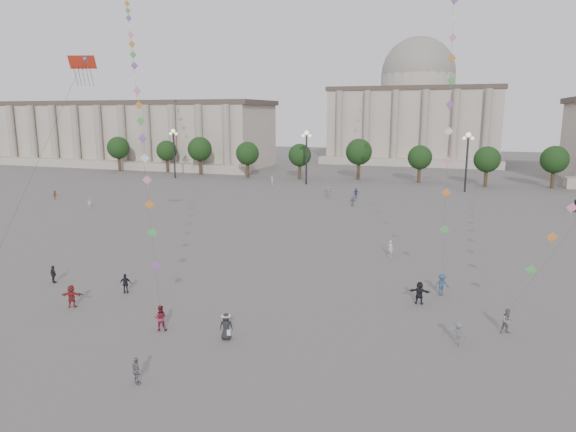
% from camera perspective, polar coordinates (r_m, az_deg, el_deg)
% --- Properties ---
extents(ground, '(360.00, 360.00, 0.00)m').
position_cam_1_polar(ground, '(34.02, -9.17, -13.04)').
color(ground, '#555250').
rests_on(ground, ground).
extents(hall_west, '(84.00, 26.22, 17.20)m').
position_cam_1_polar(hall_west, '(150.95, -17.61, 8.74)').
color(hall_west, '#AC9F90').
rests_on(hall_west, ground).
extents(hall_central, '(48.30, 34.30, 35.50)m').
position_cam_1_polar(hall_central, '(157.06, 14.02, 11.13)').
color(hall_central, '#AC9F90').
rests_on(hall_central, ground).
extents(tree_row, '(137.12, 5.12, 8.00)m').
position_cam_1_polar(tree_row, '(106.53, 11.13, 6.54)').
color(tree_row, '#332819').
rests_on(tree_row, ground).
extents(lamp_post_far_west, '(2.00, 0.90, 10.65)m').
position_cam_1_polar(lamp_post_far_west, '(114.38, -12.58, 7.78)').
color(lamp_post_far_west, '#262628').
rests_on(lamp_post_far_west, ground).
extents(lamp_post_mid_west, '(2.00, 0.90, 10.65)m').
position_cam_1_polar(lamp_post_mid_west, '(101.88, 2.06, 7.63)').
color(lamp_post_mid_west, '#262628').
rests_on(lamp_post_mid_west, ground).
extents(lamp_post_mid_east, '(2.00, 0.90, 10.65)m').
position_cam_1_polar(lamp_post_mid_east, '(97.34, 19.31, 6.83)').
color(lamp_post_mid_east, '#262628').
rests_on(lamp_post_mid_east, ground).
extents(person_crowd_0, '(1.10, 0.72, 1.74)m').
position_cam_1_polar(person_crowd_0, '(86.00, 7.54, 2.51)').
color(person_crowd_0, navy).
rests_on(person_crowd_0, ground).
extents(person_crowd_1, '(1.00, 0.97, 1.62)m').
position_cam_1_polar(person_crowd_1, '(82.13, -21.17, 1.37)').
color(person_crowd_1, silver).
rests_on(person_crowd_1, ground).
extents(person_crowd_2, '(0.73, 1.06, 1.50)m').
position_cam_1_polar(person_crowd_2, '(92.72, -24.47, 2.14)').
color(person_crowd_2, maroon).
rests_on(person_crowd_2, ground).
extents(person_crowd_3, '(1.60, 0.55, 1.71)m').
position_cam_1_polar(person_crowd_3, '(39.78, 14.40, -8.26)').
color(person_crowd_3, black).
rests_on(person_crowd_3, ground).
extents(person_crowd_4, '(1.83, 1.22, 1.90)m').
position_cam_1_polar(person_crowd_4, '(86.10, 4.45, 2.63)').
color(person_crowd_4, '#B2B2AE').
rests_on(person_crowd_4, ground).
extents(person_crowd_6, '(1.07, 0.76, 1.51)m').
position_cam_1_polar(person_crowd_6, '(33.78, 18.42, -12.29)').
color(person_crowd_6, '#5C5C60').
rests_on(person_crowd_6, ground).
extents(person_crowd_9, '(1.62, 1.55, 1.84)m').
position_cam_1_polar(person_crowd_9, '(84.60, 29.33, 1.02)').
color(person_crowd_9, black).
rests_on(person_crowd_9, ground).
extents(person_crowd_10, '(0.74, 0.75, 1.75)m').
position_cam_1_polar(person_crowd_10, '(101.83, -1.77, 3.97)').
color(person_crowd_10, beige).
rests_on(person_crowd_10, ground).
extents(person_crowd_12, '(1.43, 1.11, 1.51)m').
position_cam_1_polar(person_crowd_12, '(79.11, 7.22, 1.66)').
color(person_crowd_12, slate).
rests_on(person_crowd_12, ground).
extents(person_crowd_13, '(0.72, 0.64, 1.65)m').
position_cam_1_polar(person_crowd_13, '(51.82, 11.31, -3.56)').
color(person_crowd_13, '#B8B8B3').
rests_on(person_crowd_13, ground).
extents(tourist_1, '(0.95, 0.64, 1.50)m').
position_cam_1_polar(tourist_1, '(47.39, -24.62, -5.91)').
color(tourist_1, black).
rests_on(tourist_1, ground).
extents(tourist_2, '(1.65, 1.02, 1.70)m').
position_cam_1_polar(tourist_2, '(41.08, -22.91, -8.20)').
color(tourist_2, maroon).
rests_on(tourist_2, ground).
extents(tourist_3, '(0.94, 0.78, 1.50)m').
position_cam_1_polar(tourist_3, '(29.08, -16.49, -16.19)').
color(tourist_3, slate).
rests_on(tourist_3, ground).
extents(tourist_4, '(1.00, 0.67, 1.58)m').
position_cam_1_polar(tourist_4, '(42.71, -17.59, -7.17)').
color(tourist_4, black).
rests_on(tourist_4, ground).
extents(kite_flyer_0, '(1.02, 0.91, 1.72)m').
position_cam_1_polar(kite_flyer_0, '(35.12, -14.00, -10.92)').
color(kite_flyer_0, maroon).
rests_on(kite_flyer_0, ground).
extents(kite_flyer_1, '(1.31, 1.08, 1.76)m').
position_cam_1_polar(kite_flyer_1, '(41.97, 16.72, -7.32)').
color(kite_flyer_1, navy).
rests_on(kite_flyer_1, ground).
extents(kite_flyer_2, '(0.97, 0.88, 1.63)m').
position_cam_1_polar(kite_flyer_2, '(36.58, 23.20, -10.68)').
color(kite_flyer_2, slate).
rests_on(kite_flyer_2, ground).
extents(hat_person, '(0.97, 0.80, 1.71)m').
position_cam_1_polar(hat_person, '(33.04, -6.89, -12.04)').
color(hat_person, black).
rests_on(hat_person, ground).
extents(dragon_kite, '(4.12, 9.78, 25.39)m').
position_cam_1_polar(dragon_kite, '(46.47, -21.94, 14.50)').
color(dragon_kite, '#B32513').
rests_on(dragon_kite, ground).
extents(kite_train_west, '(37.26, 48.57, 73.53)m').
position_cam_1_polar(kite_train_west, '(65.57, -17.08, 18.52)').
color(kite_train_west, '#3F3F3F').
rests_on(kite_train_west, ground).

